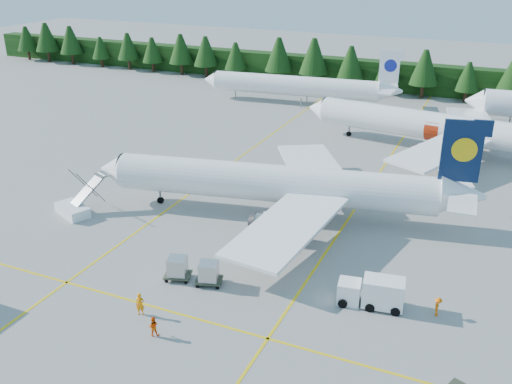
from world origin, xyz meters
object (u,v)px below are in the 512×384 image
at_px(airliner_navy, 267,183).
at_px(airstairs, 75,207).
at_px(service_truck, 371,292).
at_px(airliner_red, 430,126).

bearing_deg(airliner_navy, airstairs, -166.91).
height_order(airliner_navy, service_truck, airliner_navy).
relative_size(airliner_navy, airliner_red, 1.00).
bearing_deg(airstairs, airliner_navy, 47.44).
relative_size(airliner_red, airstairs, 6.22).
bearing_deg(service_truck, airstairs, 164.67).
height_order(airliner_navy, airstairs, airliner_navy).
height_order(airstairs, service_truck, airstairs).
bearing_deg(service_truck, airliner_red, 83.72).
relative_size(airliner_navy, airstairs, 6.25).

